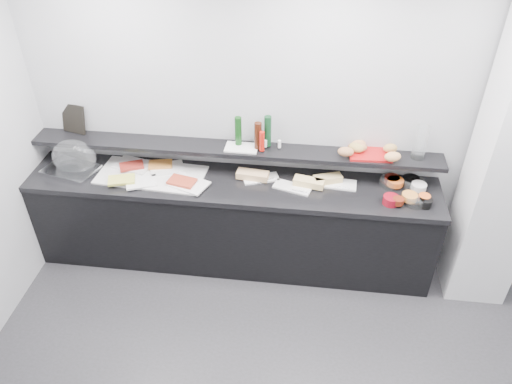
# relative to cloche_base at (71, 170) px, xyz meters

# --- Properties ---
(back_wall) EXTENTS (5.00, 0.02, 2.70)m
(back_wall) POSITION_rel_cloche_base_xyz_m (2.15, 0.32, 0.43)
(back_wall) COLOR #A9ACB0
(back_wall) RESTS_ON ground
(ceiling) EXTENTS (5.00, 5.00, 0.00)m
(ceiling) POSITION_rel_cloche_base_xyz_m (2.15, -1.68, 1.78)
(ceiling) COLOR white
(ceiling) RESTS_ON back_wall
(column) EXTENTS (0.50, 0.50, 2.70)m
(column) POSITION_rel_cloche_base_xyz_m (3.65, -0.03, 0.43)
(column) COLOR silver
(column) RESTS_ON ground
(buffet_cabinet) EXTENTS (3.60, 0.60, 0.85)m
(buffet_cabinet) POSITION_rel_cloche_base_xyz_m (1.45, 0.02, -0.50)
(buffet_cabinet) COLOR black
(buffet_cabinet) RESTS_ON ground
(counter_top) EXTENTS (3.62, 0.62, 0.05)m
(counter_top) POSITION_rel_cloche_base_xyz_m (1.45, 0.02, -0.05)
(counter_top) COLOR black
(counter_top) RESTS_ON buffet_cabinet
(wall_shelf) EXTENTS (3.60, 0.25, 0.04)m
(wall_shelf) POSITION_rel_cloche_base_xyz_m (1.45, 0.19, 0.21)
(wall_shelf) COLOR black
(wall_shelf) RESTS_ON back_wall
(cloche_base) EXTENTS (0.52, 0.41, 0.04)m
(cloche_base) POSITION_rel_cloche_base_xyz_m (0.00, 0.00, 0.00)
(cloche_base) COLOR #B3B6BB
(cloche_base) RESTS_ON counter_top
(cloche_dome) EXTENTS (0.41, 0.28, 0.34)m
(cloche_dome) POSITION_rel_cloche_base_xyz_m (0.03, 0.05, 0.11)
(cloche_dome) COLOR white
(cloche_dome) RESTS_ON cloche_base
(linen_runner) EXTENTS (0.97, 0.51, 0.01)m
(linen_runner) POSITION_rel_cloche_base_xyz_m (0.73, 0.03, -0.01)
(linen_runner) COLOR silver
(linen_runner) RESTS_ON counter_top
(platter_meat_a) EXTENTS (0.38, 0.30, 0.01)m
(platter_meat_a) POSITION_rel_cloche_base_xyz_m (0.53, 0.15, 0.00)
(platter_meat_a) COLOR silver
(platter_meat_a) RESTS_ON linen_runner
(food_meat_a) EXTENTS (0.25, 0.21, 0.02)m
(food_meat_a) POSITION_rel_cloche_base_xyz_m (0.53, 0.10, 0.02)
(food_meat_a) COLOR maroon
(food_meat_a) RESTS_ON platter_meat_a
(platter_salmon) EXTENTS (0.35, 0.30, 0.01)m
(platter_salmon) POSITION_rel_cloche_base_xyz_m (0.85, 0.13, 0.00)
(platter_salmon) COLOR white
(platter_salmon) RESTS_ON linen_runner
(food_salmon) EXTENTS (0.23, 0.18, 0.02)m
(food_salmon) POSITION_rel_cloche_base_xyz_m (0.78, 0.16, 0.02)
(food_salmon) COLOR #C67328
(food_salmon) RESTS_ON platter_salmon
(platter_cheese) EXTENTS (0.31, 0.26, 0.01)m
(platter_cheese) POSITION_rel_cloche_base_xyz_m (0.69, -0.11, 0.00)
(platter_cheese) COLOR white
(platter_cheese) RESTS_ON linen_runner
(food_cheese) EXTENTS (0.26, 0.20, 0.02)m
(food_cheese) POSITION_rel_cloche_base_xyz_m (0.51, -0.12, 0.02)
(food_cheese) COLOR #CECD50
(food_cheese) RESTS_ON platter_cheese
(platter_meat_b) EXTENTS (0.38, 0.32, 0.01)m
(platter_meat_b) POSITION_rel_cloche_base_xyz_m (1.10, -0.08, 0.00)
(platter_meat_b) COLOR white
(platter_meat_b) RESTS_ON linen_runner
(food_meat_b) EXTENTS (0.26, 0.20, 0.02)m
(food_meat_b) POSITION_rel_cloche_base_xyz_m (1.04, -0.08, 0.02)
(food_meat_b) COLOR #9C301C
(food_meat_b) RESTS_ON platter_meat_b
(sandwich_plate_left) EXTENTS (0.34, 0.23, 0.01)m
(sandwich_plate_left) POSITION_rel_cloche_base_xyz_m (1.70, 0.10, -0.01)
(sandwich_plate_left) COLOR white
(sandwich_plate_left) RESTS_ON counter_top
(sandwich_food_left) EXTENTS (0.29, 0.14, 0.06)m
(sandwich_food_left) POSITION_rel_cloche_base_xyz_m (1.63, 0.09, 0.02)
(sandwich_food_left) COLOR #DEAE74
(sandwich_food_left) RESTS_ON sandwich_plate_left
(tongs_left) EXTENTS (0.14, 0.10, 0.01)m
(tongs_left) POSITION_rel_cloche_base_xyz_m (1.75, 0.05, -0.00)
(tongs_left) COLOR silver
(tongs_left) RESTS_ON sandwich_plate_left
(sandwich_plate_mid) EXTENTS (0.35, 0.22, 0.01)m
(sandwich_plate_mid) POSITION_rel_cloche_base_xyz_m (1.99, -0.00, -0.01)
(sandwich_plate_mid) COLOR white
(sandwich_plate_mid) RESTS_ON counter_top
(sandwich_food_mid) EXTENTS (0.28, 0.15, 0.06)m
(sandwich_food_mid) POSITION_rel_cloche_base_xyz_m (2.12, 0.04, 0.02)
(sandwich_food_mid) COLOR #E2C176
(sandwich_food_mid) RESTS_ON sandwich_plate_mid
(tongs_mid) EXTENTS (0.16, 0.04, 0.01)m
(tongs_mid) POSITION_rel_cloche_base_xyz_m (2.06, -0.06, -0.00)
(tongs_mid) COLOR silver
(tongs_mid) RESTS_ON sandwich_plate_mid
(sandwich_plate_right) EXTENTS (0.38, 0.18, 0.01)m
(sandwich_plate_right) POSITION_rel_cloche_base_xyz_m (2.35, 0.10, -0.01)
(sandwich_plate_right) COLOR white
(sandwich_plate_right) RESTS_ON counter_top
(sandwich_food_right) EXTENTS (0.26, 0.17, 0.06)m
(sandwich_food_right) POSITION_rel_cloche_base_xyz_m (2.28, 0.11, 0.02)
(sandwich_food_right) COLOR tan
(sandwich_food_right) RESTS_ON sandwich_plate_right
(tongs_right) EXTENTS (0.16, 0.03, 0.01)m
(tongs_right) POSITION_rel_cloche_base_xyz_m (2.41, 0.03, -0.00)
(tongs_right) COLOR silver
(tongs_right) RESTS_ON sandwich_plate_right
(bowl_glass_fruit) EXTENTS (0.20, 0.20, 0.07)m
(bowl_glass_fruit) POSITION_rel_cloche_base_xyz_m (2.82, 0.15, 0.02)
(bowl_glass_fruit) COLOR white
(bowl_glass_fruit) RESTS_ON counter_top
(fill_glass_fruit) EXTENTS (0.15, 0.15, 0.05)m
(fill_glass_fruit) POSITION_rel_cloche_base_xyz_m (2.86, 0.13, 0.03)
(fill_glass_fruit) COLOR orange
(fill_glass_fruit) RESTS_ON bowl_glass_fruit
(bowl_black_jam) EXTENTS (0.19, 0.19, 0.07)m
(bowl_black_jam) POSITION_rel_cloche_base_xyz_m (2.99, 0.17, 0.02)
(bowl_black_jam) COLOR black
(bowl_black_jam) RESTS_ON counter_top
(fill_black_jam) EXTENTS (0.17, 0.17, 0.05)m
(fill_black_jam) POSITION_rel_cloche_base_xyz_m (2.83, 0.17, 0.03)
(fill_black_jam) COLOR #5D140D
(fill_black_jam) RESTS_ON bowl_black_jam
(bowl_glass_cream) EXTENTS (0.20, 0.20, 0.07)m
(bowl_glass_cream) POSITION_rel_cloche_base_xyz_m (3.01, 0.14, 0.02)
(bowl_glass_cream) COLOR white
(bowl_glass_cream) RESTS_ON counter_top
(fill_glass_cream) EXTENTS (0.14, 0.14, 0.05)m
(fill_glass_cream) POSITION_rel_cloche_base_xyz_m (3.05, 0.09, 0.03)
(fill_glass_cream) COLOR white
(fill_glass_cream) RESTS_ON bowl_glass_cream
(bowl_red_jam) EXTENTS (0.15, 0.15, 0.07)m
(bowl_red_jam) POSITION_rel_cloche_base_xyz_m (2.80, -0.12, 0.02)
(bowl_red_jam) COLOR maroon
(bowl_red_jam) RESTS_ON counter_top
(fill_red_jam) EXTENTS (0.12, 0.12, 0.05)m
(fill_red_jam) POSITION_rel_cloche_base_xyz_m (2.85, -0.14, 0.03)
(fill_red_jam) COLOR #611D0D
(fill_red_jam) RESTS_ON bowl_red_jam
(bowl_glass_salmon) EXTENTS (0.17, 0.17, 0.07)m
(bowl_glass_salmon) POSITION_rel_cloche_base_xyz_m (2.99, -0.11, 0.02)
(bowl_glass_salmon) COLOR white
(bowl_glass_salmon) RESTS_ON counter_top
(fill_glass_salmon) EXTENTS (0.15, 0.15, 0.05)m
(fill_glass_salmon) POSITION_rel_cloche_base_xyz_m (2.95, -0.07, 0.03)
(fill_glass_salmon) COLOR orange
(fill_glass_salmon) RESTS_ON bowl_glass_salmon
(bowl_black_fruit) EXTENTS (0.12, 0.12, 0.07)m
(bowl_black_fruit) POSITION_rel_cloche_base_xyz_m (3.08, -0.12, 0.02)
(bowl_black_fruit) COLOR black
(bowl_black_fruit) RESTS_ON counter_top
(fill_black_fruit) EXTENTS (0.11, 0.11, 0.05)m
(fill_black_fruit) POSITION_rel_cloche_base_xyz_m (3.07, -0.07, 0.03)
(fill_black_fruit) COLOR orange
(fill_black_fruit) RESTS_ON bowl_black_fruit
(framed_print) EXTENTS (0.24, 0.13, 0.26)m
(framed_print) POSITION_rel_cloche_base_xyz_m (-0.02, 0.29, 0.36)
(framed_print) COLOR black
(framed_print) RESTS_ON wall_shelf
(print_art) EXTENTS (0.16, 0.08, 0.22)m
(print_art) POSITION_rel_cloche_base_xyz_m (-0.04, 0.31, 0.36)
(print_art) COLOR beige
(print_art) RESTS_ON framed_print
(condiment_tray) EXTENTS (0.28, 0.18, 0.01)m
(condiment_tray) POSITION_rel_cloche_base_xyz_m (1.52, 0.19, 0.24)
(condiment_tray) COLOR white
(condiment_tray) RESTS_ON wall_shelf
(bottle_green_a) EXTENTS (0.07, 0.07, 0.26)m
(bottle_green_a) POSITION_rel_cloche_base_xyz_m (1.49, 0.23, 0.37)
(bottle_green_a) COLOR #103B12
(bottle_green_a) RESTS_ON condiment_tray
(bottle_brown) EXTENTS (0.07, 0.07, 0.24)m
(bottle_brown) POSITION_rel_cloche_base_xyz_m (1.66, 0.19, 0.36)
(bottle_brown) COLOR #341409
(bottle_brown) RESTS_ON condiment_tray
(bottle_green_b) EXTENTS (0.08, 0.08, 0.28)m
(bottle_green_b) POSITION_rel_cloche_base_xyz_m (1.74, 0.24, 0.38)
(bottle_green_b) COLOR #0F381B
(bottle_green_b) RESTS_ON condiment_tray
(bottle_hot) EXTENTS (0.05, 0.05, 0.18)m
(bottle_hot) POSITION_rel_cloche_base_xyz_m (1.70, 0.15, 0.33)
(bottle_hot) COLOR red
(bottle_hot) RESTS_ON condiment_tray
(shaker_salt) EXTENTS (0.03, 0.03, 0.07)m
(shaker_salt) POSITION_rel_cloche_base_xyz_m (1.73, 0.22, 0.28)
(shaker_salt) COLOR white
(shaker_salt) RESTS_ON condiment_tray
(shaker_pepper) EXTENTS (0.04, 0.04, 0.07)m
(shaker_pepper) POSITION_rel_cloche_base_xyz_m (1.85, 0.22, 0.28)
(shaker_pepper) COLOR white
(shaker_pepper) RESTS_ON condiment_tray
(bread_tray) EXTENTS (0.36, 0.26, 0.02)m
(bread_tray) POSITION_rel_cloche_base_xyz_m (2.62, 0.22, 0.24)
(bread_tray) COLOR #B41315
(bread_tray) RESTS_ON wall_shelf
(bread_roll_nw) EXTENTS (0.13, 0.09, 0.08)m
(bread_roll_nw) POSITION_rel_cloche_base_xyz_m (2.53, 0.23, 0.29)
(bread_roll_nw) COLOR #B37744
(bread_roll_nw) RESTS_ON bread_tray
(bread_roll_n) EXTENTS (0.15, 0.12, 0.08)m
(bread_roll_n) POSITION_rel_cloche_base_xyz_m (2.52, 0.27, 0.29)
(bread_roll_n) COLOR tan
(bread_roll_n) RESTS_ON bread_tray
(bread_roll_ne) EXTENTS (0.13, 0.10, 0.08)m
(bread_roll_ne) POSITION_rel_cloche_base_xyz_m (2.78, 0.24, 0.29)
(bread_roll_ne) COLOR #B48744
(bread_roll_ne) RESTS_ON bread_tray
(bread_roll_sw) EXTENTS (0.14, 0.09, 0.08)m
(bread_roll_sw) POSITION_rel_cloche_base_xyz_m (2.41, 0.14, 0.29)
(bread_roll_sw) COLOR #AD6E42
(bread_roll_sw) RESTS_ON bread_tray
(bread_roll_se) EXTENTS (0.16, 0.12, 0.08)m
(bread_roll_se) POSITION_rel_cloche_base_xyz_m (2.79, 0.11, 0.29)
(bread_roll_se) COLOR tan
(bread_roll_se) RESTS_ON bread_tray
(bread_roll_midw) EXTENTS (0.16, 0.13, 0.08)m
(bread_roll_midw) POSITION_rel_cloche_base_xyz_m (2.50, 0.22, 0.29)
(bread_roll_midw) COLOR #AF8A42
(bread_roll_midw) RESTS_ON bread_tray
(carafe) EXTENTS (0.14, 0.14, 0.30)m
(carafe) POSITION_rel_cloche_base_xyz_m (3.01, 0.22, 0.38)
(carafe) COLOR white
(carafe) RESTS_ON wall_shelf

